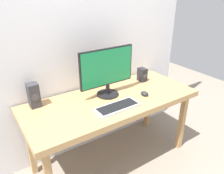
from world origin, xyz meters
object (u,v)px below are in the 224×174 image
Objects in this scene: mouse at (144,94)px; speaker_right at (142,75)px; monitor at (107,71)px; keyboard_primary at (117,107)px; speaker_left at (34,95)px; desk at (112,105)px.

mouse is 0.37m from speaker_right.
monitor is 1.40× the size of keyboard_primary.
keyboard_primary is 0.68m from speaker_right.
monitor is 0.69m from speaker_left.
keyboard_primary is 2.71× the size of speaker_right.
keyboard_primary is (-0.06, -0.18, 0.08)m from desk.
desk is 0.72m from speaker_left.
mouse is (0.30, -0.13, 0.09)m from desk.
desk is 0.33m from monitor.
speaker_right is at bearing 7.90° from monitor.
speaker_right is (0.51, 0.07, -0.18)m from monitor.
desk is at bearing -21.81° from speaker_left.
keyboard_primary reaches higher than desk.
desk is at bearing -96.98° from monitor.
keyboard_primary is (-0.07, -0.28, -0.24)m from monitor.
desk is 4.15× the size of keyboard_primary.
monitor is at bearing 75.15° from keyboard_primary.
speaker_left is (-0.66, 0.16, -0.14)m from monitor.
keyboard_primary is at bearing -108.79° from desk.
mouse is 0.38× the size of speaker_left.
mouse is (0.29, -0.22, -0.23)m from monitor.
speaker_right is at bearing 30.93° from keyboard_primary.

